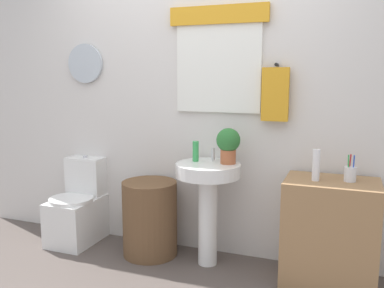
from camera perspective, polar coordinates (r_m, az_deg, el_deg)
back_wall at (r=3.46m, az=0.85°, el=6.60°), size 4.40×0.18×2.60m
toilet at (r=3.91m, az=-15.24°, el=-8.64°), size 0.38×0.51×0.76m
laundry_hamper at (r=3.51m, az=-5.77°, el=-10.05°), size 0.45×0.45×0.62m
pedestal_sink at (r=3.24m, az=2.19°, el=-6.30°), size 0.50×0.50×0.81m
faucet at (r=3.29m, az=2.89°, el=-1.43°), size 0.03×0.03×0.10m
wooden_cabinet at (r=3.15m, az=18.27°, el=-11.45°), size 0.63×0.44×0.76m
soap_bottle at (r=3.26m, az=0.50°, el=-1.00°), size 0.05×0.05×0.16m
potted_plant at (r=3.17m, az=4.97°, el=0.08°), size 0.18×0.18×0.27m
lotion_bottle at (r=2.98m, az=16.59°, el=-2.78°), size 0.05×0.05×0.22m
toothbrush_cup at (r=3.05m, az=20.78°, el=-3.81°), size 0.08×0.08×0.19m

